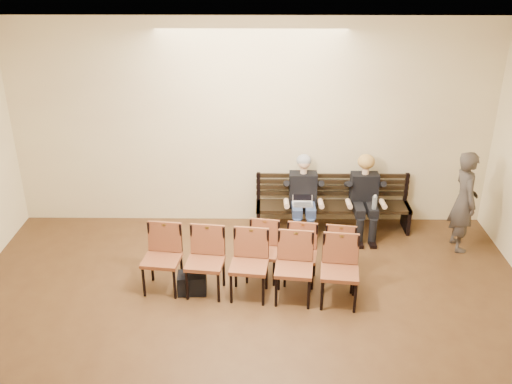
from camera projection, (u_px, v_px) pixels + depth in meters
room_walls at (244, 187)px, 5.26m from camera, size 8.02×10.01×3.51m
bench at (332, 217)px, 9.73m from camera, size 2.60×0.90×0.45m
seated_man at (303, 196)px, 9.43m from camera, size 0.56×0.78×1.35m
seated_woman at (364, 198)px, 9.44m from camera, size 0.56×0.77×1.29m
laptop at (303, 206)px, 9.32m from camera, size 0.36×0.30×0.24m
water_bottle at (374, 210)px, 9.20m from camera, size 0.08×0.08×0.25m
bag at (192, 283)px, 8.05m from camera, size 0.42×0.30×0.30m
passerby at (465, 194)px, 8.86m from camera, size 0.48×0.71×1.90m
chair_row_front at (249, 266)px, 7.83m from camera, size 3.02×0.88×0.97m
chair_row_back at (300, 256)px, 8.18m from camera, size 1.62×0.72×0.87m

